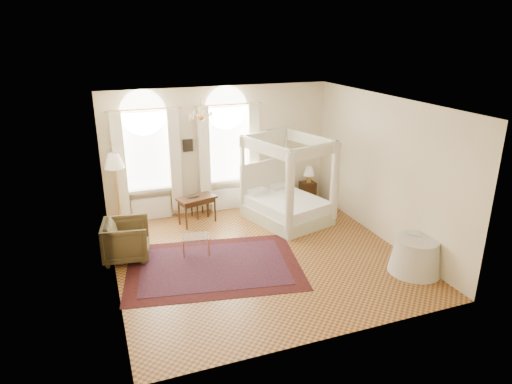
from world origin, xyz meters
The scene contains 18 objects.
ground centered at (0.00, 0.00, 0.00)m, with size 6.00×6.00×0.00m, color #A57030.
room_walls centered at (0.00, 0.00, 1.98)m, with size 6.00×6.00×6.00m.
window_left centered at (-1.90, 2.87, 1.49)m, with size 1.62×0.27×3.29m.
window_right centered at (0.20, 2.87, 1.49)m, with size 1.62×0.27×3.29m.
chandelier centered at (-0.90, 1.20, 2.91)m, with size 0.51×0.45×0.50m.
wall_pictures centered at (0.09, 2.97, 1.89)m, with size 2.54×0.03×0.39m.
canopy_bed centered at (1.35, 1.60, 0.49)m, with size 2.11×2.36×2.16m.
nightstand centered at (2.48, 2.70, 0.28)m, with size 0.39×0.36×0.56m, color #3B1F10.
nightstand_lamp centered at (2.50, 2.69, 0.86)m, with size 0.30×0.30×0.44m.
writing_desk centered at (-0.85, 2.23, 0.60)m, with size 1.03×0.73×0.70m.
laptop centered at (-0.94, 2.29, 0.71)m, with size 0.34×0.22×0.03m, color black.
stool centered at (-0.68, 2.64, 0.41)m, with size 0.52×0.52×0.49m.
armchair centered at (-2.70, 0.90, 0.43)m, with size 0.92×0.94×0.86m, color #40341B.
coffee_table centered at (-1.27, 0.59, 0.38)m, with size 0.69×0.55×0.42m.
floor_lamp centered at (-2.70, 2.70, 1.60)m, with size 0.48×0.48×1.88m.
oriental_rug centered at (-1.07, -0.10, 0.01)m, with size 3.94×3.14×0.01m.
side_table centered at (2.70, -1.71, 0.35)m, with size 1.05×1.05×0.72m.
book centered at (2.70, -1.55, 0.73)m, with size 0.21×0.28×0.03m, color black.
Camera 1 is at (-3.18, -8.27, 4.65)m, focal length 32.00 mm.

